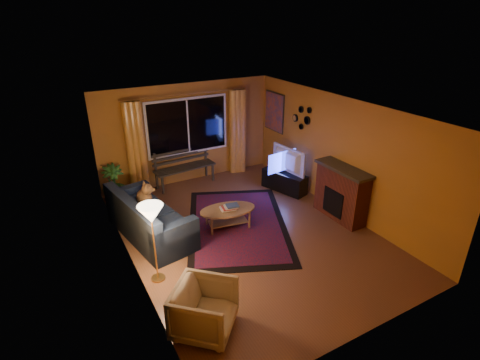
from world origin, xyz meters
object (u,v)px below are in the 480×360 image
coffee_table (228,218)px  tv_console (284,181)px  sofa (150,216)px  bench (185,176)px  floor_lamp (154,244)px  armchair (204,307)px

coffee_table → tv_console: tv_console is taller
sofa → tv_console: 3.49m
bench → floor_lamp: floor_lamp is taller
bench → armchair: size_ratio=1.92×
sofa → tv_console: bearing=-3.9°
coffee_table → floor_lamp: bearing=-153.3°
armchair → coffee_table: size_ratio=0.70×
bench → sofa: bearing=-132.9°
sofa → tv_console: sofa is taller
bench → tv_console: (2.00, -1.50, 0.00)m
sofa → floor_lamp: (-0.31, -1.37, 0.25)m
sofa → armchair: 2.74m
armchair → floor_lamp: (-0.24, 1.37, 0.28)m
sofa → coffee_table: sofa is taller
tv_console → bench: bearing=125.3°
floor_lamp → tv_console: size_ratio=1.20×
armchair → floor_lamp: 1.42m
coffee_table → tv_console: (2.00, 0.85, 0.03)m
sofa → floor_lamp: bearing=-112.8°
tv_console → coffee_table: bearing=-174.9°
bench → armchair: 4.86m
armchair → coffee_table: (1.53, 2.27, -0.19)m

